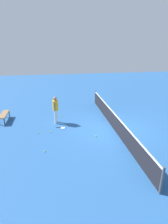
% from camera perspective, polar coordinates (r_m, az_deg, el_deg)
% --- Properties ---
extents(ground_plane, '(40.00, 40.00, 0.00)m').
position_cam_1_polar(ground_plane, '(11.12, 9.04, -5.17)').
color(ground_plane, '#265693').
extents(court_net, '(10.09, 0.09, 1.07)m').
position_cam_1_polar(court_net, '(10.91, 9.18, -2.80)').
color(court_net, '#4C4C51').
rests_on(court_net, ground_plane).
extents(player_near_side, '(0.52, 0.42, 1.70)m').
position_cam_1_polar(player_near_side, '(11.56, -8.65, 1.30)').
color(player_near_side, white).
rests_on(player_near_side, ground_plane).
extents(tennis_racket_near_player, '(0.41, 0.60, 0.03)m').
position_cam_1_polar(tennis_racket_near_player, '(11.19, -6.54, -4.80)').
color(tennis_racket_near_player, blue).
rests_on(tennis_racket_near_player, ground_plane).
extents(tennis_ball_near_player, '(0.07, 0.07, 0.07)m').
position_cam_1_polar(tennis_ball_near_player, '(9.06, -11.87, -11.58)').
color(tennis_ball_near_player, '#C6E033').
rests_on(tennis_ball_near_player, ground_plane).
extents(tennis_ball_by_net, '(0.07, 0.07, 0.07)m').
position_cam_1_polar(tennis_ball_by_net, '(10.80, -10.04, -5.85)').
color(tennis_ball_by_net, '#C6E033').
rests_on(tennis_ball_by_net, ground_plane).
extents(tennis_ball_midcourt, '(0.07, 0.07, 0.07)m').
position_cam_1_polar(tennis_ball_midcourt, '(10.17, 3.64, -7.31)').
color(tennis_ball_midcourt, '#C6E033').
rests_on(tennis_ball_midcourt, ground_plane).
extents(tennis_ball_baseline, '(0.07, 0.07, 0.07)m').
position_cam_1_polar(tennis_ball_baseline, '(10.81, -13.41, -6.10)').
color(tennis_ball_baseline, '#C6E033').
rests_on(tennis_ball_baseline, ground_plane).
extents(tennis_ball_stray_left, '(0.07, 0.07, 0.07)m').
position_cam_1_polar(tennis_ball_stray_left, '(12.98, -7.07, -1.02)').
color(tennis_ball_stray_left, '#C6E033').
rests_on(tennis_ball_stray_left, ground_plane).
extents(courtside_bench, '(1.50, 0.41, 0.48)m').
position_cam_1_polar(courtside_bench, '(13.00, -23.12, -0.77)').
color(courtside_bench, olive).
rests_on(courtside_bench, ground_plane).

